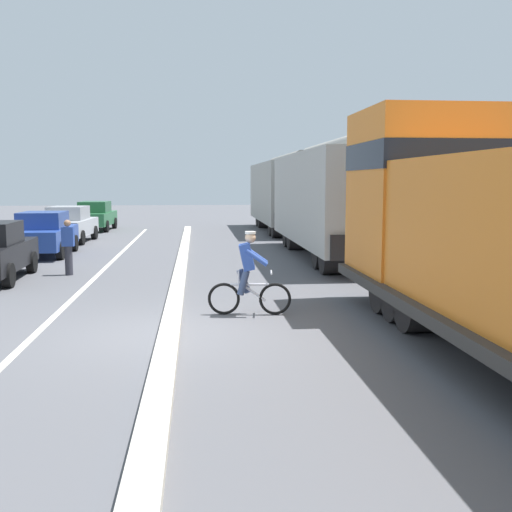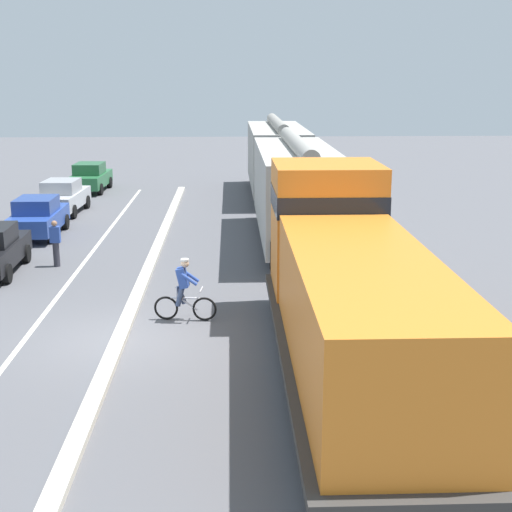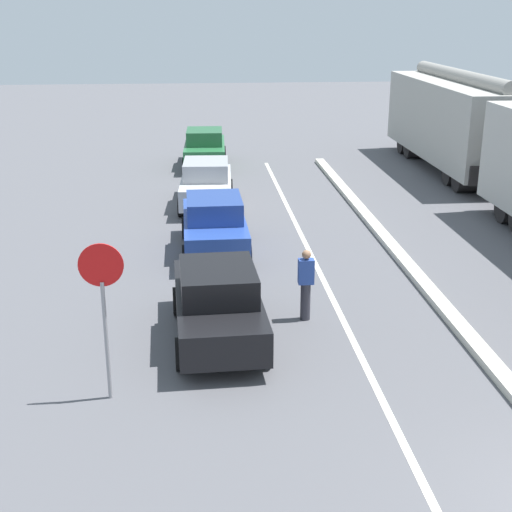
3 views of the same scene
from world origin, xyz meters
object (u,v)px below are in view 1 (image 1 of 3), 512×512
parked_car_blue (44,234)px  parked_car_green (96,216)px  hopper_car_middle (286,193)px  cyclist (249,275)px  pedestrian_by_cars (68,246)px  hopper_car_lead (334,200)px  parked_car_silver (69,224)px

parked_car_blue → parked_car_green: size_ratio=0.99×
hopper_car_middle → cyclist: (-3.82, -20.50, -1.26)m
parked_car_blue → cyclist: size_ratio=2.46×
parked_car_green → cyclist: cyclist is taller
parked_car_green → pedestrian_by_cars: (1.89, -16.40, 0.03)m
hopper_car_lead → hopper_car_middle: bearing=90.0°
cyclist → hopper_car_lead: bearing=66.7°
pedestrian_by_cars → cyclist: bearing=-50.4°
parked_car_blue → parked_car_silver: (-0.12, 4.97, 0.00)m
hopper_car_middle → parked_car_silver: 11.72m
pedestrian_by_cars → hopper_car_middle: bearing=59.8°
parked_car_blue → cyclist: cyclist is taller
parked_car_blue → hopper_car_lead: bearing=-9.2°
hopper_car_middle → pedestrian_by_cars: hopper_car_middle is taller
hopper_car_middle → cyclist: bearing=-100.6°
pedestrian_by_cars → parked_car_blue: bearing=110.9°
hopper_car_middle → parked_car_silver: bearing=-154.9°
hopper_car_lead → parked_car_green: size_ratio=2.49×
parked_car_green → cyclist: size_ratio=2.48×
parked_car_green → pedestrian_by_cars: bearing=-83.4°
hopper_car_lead → hopper_car_middle: size_ratio=1.00×
hopper_car_lead → cyclist: bearing=-113.3°
hopper_car_lead → parked_car_blue: size_ratio=2.51×
hopper_car_lead → hopper_car_middle: (0.00, 11.60, 0.00)m
hopper_car_middle → parked_car_green: (-10.48, 1.67, -1.26)m
hopper_car_lead → parked_car_green: hopper_car_lead is taller
parked_car_blue → parked_car_silver: size_ratio=0.99×
hopper_car_middle → parked_car_silver: (-10.56, -4.94, -1.26)m
parked_car_blue → parked_car_green: (-0.04, 11.57, 0.00)m
hopper_car_lead → parked_car_green: bearing=128.3°
cyclist → parked_car_blue: bearing=122.0°
parked_car_silver → cyclist: 16.95m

